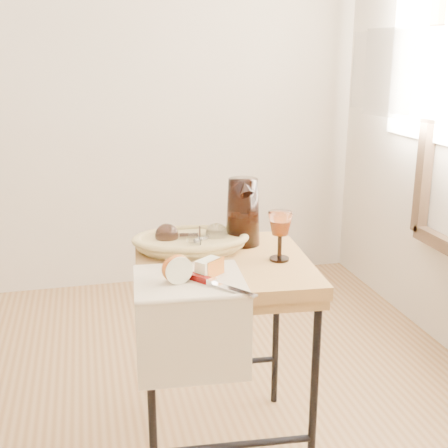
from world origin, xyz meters
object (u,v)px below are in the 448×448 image
object	(u,v)px
goblet_lying_a	(181,235)
wine_goblet	(280,236)
bread_basket	(191,243)
pitcher	(243,212)
side_table	(223,358)
apple_half	(176,268)
tea_towel	(189,280)
goblet_lying_b	(207,237)
table_knife	(214,282)

from	to	relation	value
goblet_lying_a	wine_goblet	distance (m)	0.32
bread_basket	pitcher	distance (m)	0.20
side_table	wine_goblet	bearing A→B (deg)	-14.55
pitcher	apple_half	size ratio (longest dim) A/B	3.09
tea_towel	apple_half	xyz separation A→B (m)	(-0.04, -0.01, 0.04)
goblet_lying_b	pitcher	world-z (taller)	pitcher
tea_towel	table_knife	world-z (taller)	table_knife
tea_towel	goblet_lying_b	bearing A→B (deg)	71.35
goblet_lying_a	table_knife	bearing A→B (deg)	106.55
pitcher	side_table	bearing A→B (deg)	-134.36
goblet_lying_b	goblet_lying_a	bearing A→B (deg)	120.88
goblet_lying_b	table_knife	size ratio (longest dim) A/B	0.47
tea_towel	goblet_lying_a	distance (m)	0.28
goblet_lying_a	pitcher	distance (m)	0.22
goblet_lying_b	pitcher	distance (m)	0.15
table_knife	apple_half	bearing A→B (deg)	-156.58
goblet_lying_a	pitcher	world-z (taller)	pitcher
apple_half	table_knife	size ratio (longest dim) A/B	0.34
tea_towel	table_knife	size ratio (longest dim) A/B	1.23
side_table	pitcher	bearing A→B (deg)	53.08
side_table	goblet_lying_b	bearing A→B (deg)	108.40
side_table	bread_basket	world-z (taller)	bread_basket
table_knife	goblet_lying_a	bearing A→B (deg)	148.56
side_table	goblet_lying_b	xyz separation A→B (m)	(-0.03, 0.09, 0.38)
pitcher	table_knife	xyz separation A→B (m)	(-0.17, -0.34, -0.09)
tea_towel	apple_half	world-z (taller)	apple_half
side_table	table_knife	distance (m)	0.42
tea_towel	apple_half	distance (m)	0.06
tea_towel	bread_basket	size ratio (longest dim) A/B	0.92
side_table	goblet_lying_a	xyz separation A→B (m)	(-0.11, 0.12, 0.39)
pitcher	apple_half	xyz separation A→B (m)	(-0.27, -0.29, -0.07)
goblet_lying_a	pitcher	bearing A→B (deg)	-166.02
goblet_lying_a	wine_goblet	bearing A→B (deg)	159.55
wine_goblet	table_knife	distance (m)	0.30
side_table	apple_half	distance (m)	0.45
wine_goblet	table_knife	size ratio (longest dim) A/B	0.63
side_table	pitcher	world-z (taller)	pitcher
goblet_lying_b	table_knife	world-z (taller)	goblet_lying_b
goblet_lying_a	tea_towel	bearing A→B (deg)	95.58
table_knife	pitcher	bearing A→B (deg)	115.81
bread_basket	tea_towel	bearing A→B (deg)	-97.00
bread_basket	apple_half	size ratio (longest dim) A/B	3.92
side_table	tea_towel	world-z (taller)	tea_towel
goblet_lying_b	wine_goblet	bearing A→B (deg)	-69.17
wine_goblet	pitcher	bearing A→B (deg)	110.71
side_table	apple_half	size ratio (longest dim) A/B	7.97
side_table	apple_half	xyz separation A→B (m)	(-0.17, -0.16, 0.38)
side_table	goblet_lying_b	size ratio (longest dim) A/B	5.76
apple_half	table_knife	bearing A→B (deg)	-42.11
side_table	apple_half	bearing A→B (deg)	-136.88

